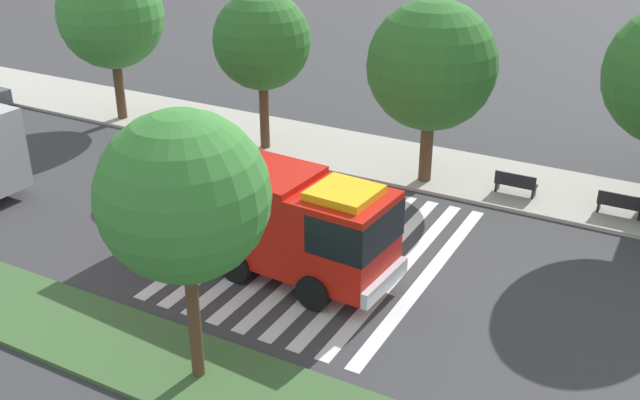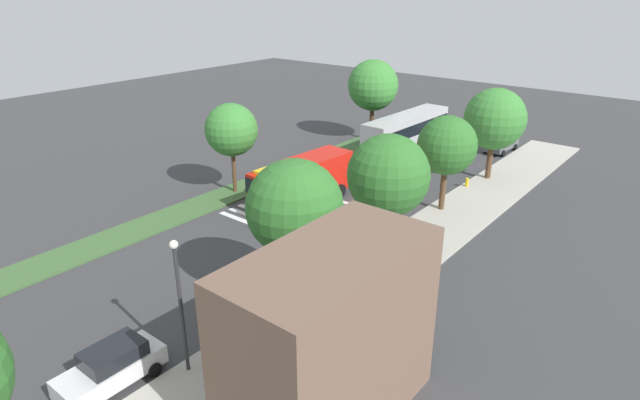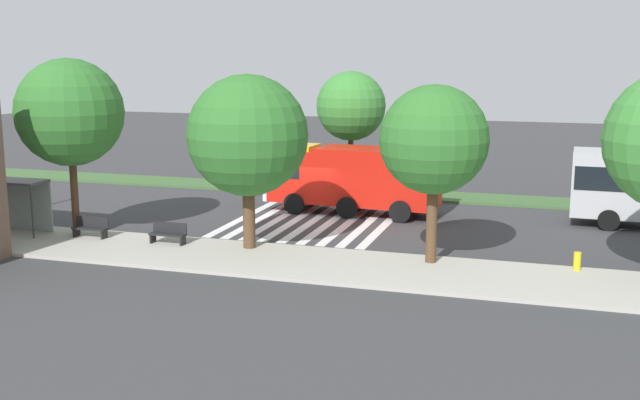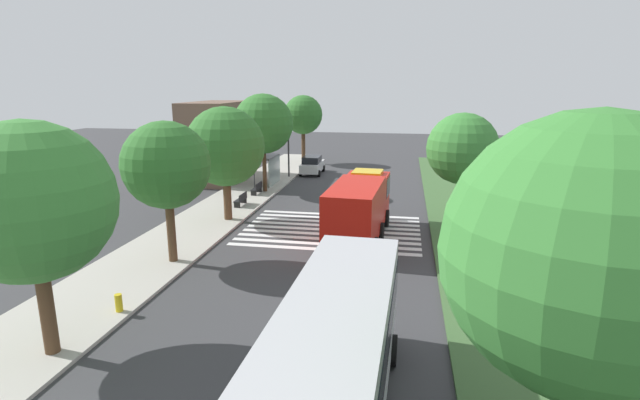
% 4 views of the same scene
% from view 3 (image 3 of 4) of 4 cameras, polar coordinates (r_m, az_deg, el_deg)
% --- Properties ---
extents(ground_plane, '(120.00, 120.00, 0.00)m').
position_cam_3_polar(ground_plane, '(39.16, -0.97, -1.33)').
color(ground_plane, '#38383A').
extents(sidewalk, '(60.00, 4.78, 0.14)m').
position_cam_3_polar(sidewalk, '(31.54, -5.75, -4.27)').
color(sidewalk, '#ADA89E').
rests_on(sidewalk, ground_plane).
extents(median_strip, '(60.00, 3.00, 0.14)m').
position_cam_3_polar(median_strip, '(46.16, 1.93, 0.63)').
color(median_strip, '#3D6033').
rests_on(median_strip, ground_plane).
extents(crosswalk, '(7.65, 10.74, 0.01)m').
position_cam_3_polar(crosswalk, '(39.00, -0.23, -1.37)').
color(crosswalk, silver).
rests_on(crosswalk, ground_plane).
extents(fire_truck, '(9.15, 3.28, 3.48)m').
position_cam_3_polar(fire_truck, '(40.04, 2.14, 1.81)').
color(fire_truck, red).
rests_on(fire_truck, ground_plane).
extents(bus_stop_shelter, '(3.50, 1.40, 2.46)m').
position_cam_3_polar(bus_stop_shelter, '(38.05, -21.68, 0.43)').
color(bus_stop_shelter, '#4C4C51').
rests_on(bus_stop_shelter, sidewalk).
extents(bench_near_shelter, '(1.60, 0.50, 0.90)m').
position_cam_3_polar(bench_near_shelter, '(35.93, -16.57, -1.94)').
color(bench_near_shelter, black).
rests_on(bench_near_shelter, sidewalk).
extents(bench_west_of_shelter, '(1.60, 0.50, 0.90)m').
position_cam_3_polar(bench_west_of_shelter, '(33.96, -11.14, -2.42)').
color(bench_west_of_shelter, black).
rests_on(bench_west_of_shelter, sidewalk).
extents(sidewalk_tree_west, '(4.22, 4.22, 6.96)m').
position_cam_3_polar(sidewalk_tree_west, '(29.91, 8.41, 4.39)').
color(sidewalk_tree_west, '#513823').
rests_on(sidewalk_tree_west, sidewalk).
extents(sidewalk_tree_center, '(5.04, 5.04, 7.28)m').
position_cam_3_polar(sidewalk_tree_center, '(32.01, -5.37, 4.74)').
color(sidewalk_tree_center, '#513823').
rests_on(sidewalk_tree_center, sidewalk).
extents(sidewalk_tree_east, '(4.77, 4.77, 7.90)m').
position_cam_3_polar(sidewalk_tree_east, '(36.06, -18.00, 6.15)').
color(sidewalk_tree_east, '#47301E').
rests_on(sidewalk_tree_east, sidewalk).
extents(median_tree_west, '(4.06, 4.06, 7.06)m').
position_cam_3_polar(median_tree_west, '(45.46, 2.31, 6.93)').
color(median_tree_west, '#513823').
rests_on(median_tree_west, median_strip).
extents(fire_hydrant, '(0.28, 0.28, 0.70)m').
position_cam_3_polar(fire_hydrant, '(30.89, 18.46, -4.30)').
color(fire_hydrant, gold).
rests_on(fire_hydrant, sidewalk).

